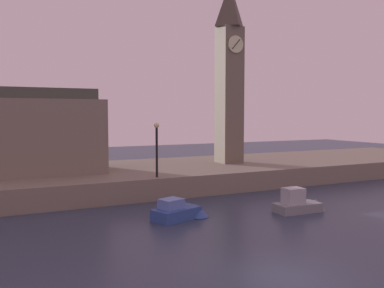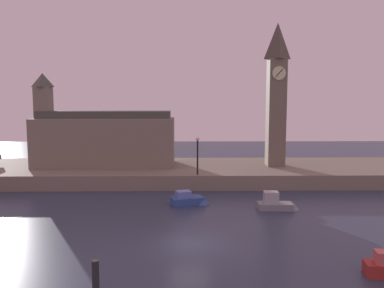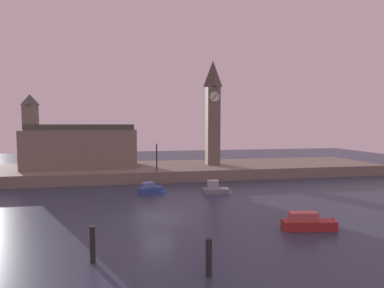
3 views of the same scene
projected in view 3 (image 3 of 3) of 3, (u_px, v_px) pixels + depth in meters
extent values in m
plane|color=#2D384C|center=(157.00, 218.00, 24.72)|extent=(120.00, 120.00, 0.00)
cube|color=slate|center=(148.00, 171.00, 44.30)|extent=(70.00, 12.00, 1.50)
cube|color=#6B6051|center=(213.00, 126.00, 45.55)|extent=(1.90, 1.90, 11.76)
cylinder|color=beige|center=(215.00, 97.00, 44.26)|extent=(1.45, 0.12, 1.45)
cube|color=black|center=(215.00, 97.00, 44.19)|extent=(0.81, 0.04, 0.91)
pyramid|color=#4A4339|center=(213.00, 74.00, 45.01)|extent=(2.09, 2.09, 3.90)
cube|color=slate|center=(83.00, 149.00, 42.98)|extent=(15.28, 5.71, 5.32)
cube|color=slate|center=(31.00, 137.00, 41.65)|extent=(1.68, 1.68, 8.76)
pyramid|color=#474C42|center=(30.00, 100.00, 41.29)|extent=(1.85, 1.85, 1.51)
cube|color=#42473D|center=(82.00, 127.00, 42.77)|extent=(14.52, 3.43, 0.80)
cylinder|color=black|center=(157.00, 159.00, 39.16)|extent=(0.16, 0.16, 3.35)
sphere|color=#F2E099|center=(157.00, 144.00, 39.03)|extent=(0.36, 0.36, 0.36)
cylinder|color=#272727|center=(92.00, 244.00, 16.72)|extent=(0.31, 0.31, 2.07)
cylinder|color=#272727|center=(209.00, 258.00, 15.25)|extent=(0.33, 0.33, 1.91)
cube|color=#2D4C93|center=(151.00, 190.00, 33.66)|extent=(2.96, 2.18, 0.64)
cube|color=#5B7AC1|center=(148.00, 185.00, 33.56)|extent=(1.45, 1.31, 0.53)
cone|color=#2D4C93|center=(163.00, 189.00, 33.90)|extent=(1.59, 1.59, 0.66)
cube|color=maroon|center=(309.00, 225.00, 21.94)|extent=(3.97, 1.60, 0.68)
cube|color=#CC5651|center=(303.00, 217.00, 21.81)|extent=(2.13, 1.02, 0.64)
cone|color=maroon|center=(333.00, 223.00, 22.28)|extent=(1.05, 1.05, 0.96)
cube|color=gray|center=(216.00, 191.00, 33.37)|extent=(2.83, 1.42, 0.53)
cube|color=#A8ADB2|center=(213.00, 184.00, 33.26)|extent=(1.18, 0.96, 0.93)
cone|color=gray|center=(228.00, 190.00, 33.61)|extent=(1.23, 1.23, 0.69)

